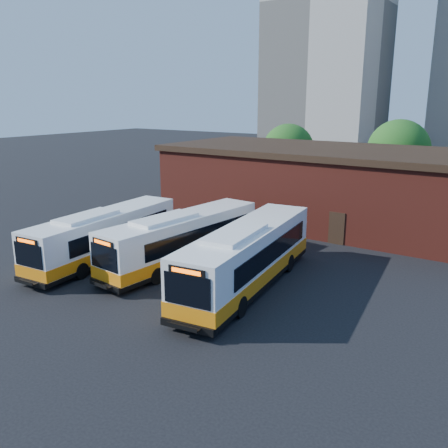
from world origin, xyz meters
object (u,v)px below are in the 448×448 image
Objects in this scene: bus_west at (105,237)px; transit_worker at (205,314)px; bus_mideast at (247,259)px; bus_midwest at (182,241)px.

bus_west is 7.41× the size of transit_worker.
bus_mideast is 8.10× the size of transit_worker.
bus_midwest is 7.56× the size of transit_worker.
bus_midwest is at bearing 63.90° from transit_worker.
transit_worker is at bearing -39.52° from bus_midwest.
bus_mideast reaches higher than bus_west.
bus_midwest is at bearing 19.20° from bus_west.
bus_midwest is 0.93× the size of bus_mideast.
bus_midwest is at bearing 162.90° from bus_mideast.
transit_worker is (11.44, -4.48, -0.69)m from bus_west.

